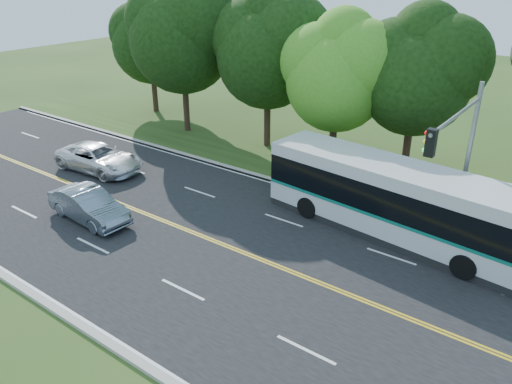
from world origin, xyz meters
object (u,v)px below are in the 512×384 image
Objects in this scene: traffic_signal at (459,148)px; suv at (99,158)px; sedan at (89,205)px; transit_bus at (399,203)px.

suv is at bearing -170.96° from traffic_signal.
traffic_signal is 16.82m from sedan.
sedan is (-14.59, -7.42, -3.88)m from traffic_signal.
transit_bus is at bearing -84.69° from suv.
transit_bus is 2.33× the size of suv.
suv is (-17.38, -2.99, -0.88)m from transit_bus.
traffic_signal reaches higher than sedan.
suv reaches higher than sedan.
sedan is at bearing -136.21° from suv.
suv is (-19.44, -3.09, -3.87)m from traffic_signal.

